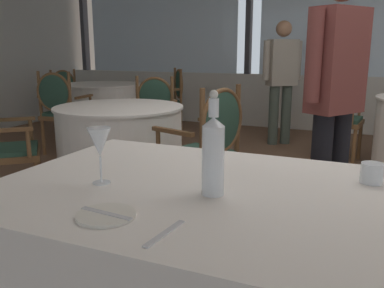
{
  "coord_description": "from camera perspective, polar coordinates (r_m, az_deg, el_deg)",
  "views": [
    {
      "loc": [
        0.27,
        -2.84,
        1.24
      ],
      "look_at": [
        -0.29,
        -1.56,
        0.92
      ],
      "focal_mm": 38.33,
      "sensor_mm": 36.0,
      "label": 1
    }
  ],
  "objects": [
    {
      "name": "dinner_fork",
      "position": [
        1.1,
        -3.82,
        -12.3
      ],
      "size": [
        0.04,
        0.18,
        0.0
      ],
      "primitive_type": "cube",
      "rotation": [
        0.0,
        0.0,
        1.47
      ],
      "color": "silver",
      "rests_on": "foreground_table"
    },
    {
      "name": "window_wall_far",
      "position": [
        6.59,
        21.62,
        10.81
      ],
      "size": [
        10.26,
        0.14,
        2.72
      ],
      "color": "beige",
      "rests_on": "ground_plane"
    },
    {
      "name": "dining_chair_1_0",
      "position": [
        2.91,
        2.27,
        0.03
      ],
      "size": [
        0.58,
        0.62,
        1.0
      ],
      "rotation": [
        0.0,
        0.0,
        9.12
      ],
      "color": "brown",
      "rests_on": "ground_plane"
    },
    {
      "name": "water_bottle",
      "position": [
        1.34,
        2.96,
        -1.32
      ],
      "size": [
        0.07,
        0.07,
        0.35
      ],
      "color": "white",
      "rests_on": "foreground_table"
    },
    {
      "name": "background_table_2",
      "position": [
        6.01,
        -12.4,
        4.54
      ],
      "size": [
        1.14,
        1.14,
        0.77
      ],
      "color": "white",
      "rests_on": "ground_plane"
    },
    {
      "name": "diner_person_0",
      "position": [
        5.52,
        12.37,
        9.24
      ],
      "size": [
        0.44,
        0.38,
        1.6
      ],
      "rotation": [
        0.0,
        0.0,
        5.37
      ],
      "color": "#424C42",
      "rests_on": "ground_plane"
    },
    {
      "name": "foreground_table",
      "position": [
        1.61,
        2.62,
        -19.17
      ],
      "size": [
        1.55,
        1.07,
        0.77
      ],
      "color": "white",
      "rests_on": "ground_plane"
    },
    {
      "name": "ground_plane",
      "position": [
        3.11,
        16.94,
        -11.08
      ],
      "size": [
        13.34,
        13.34,
        0.0
      ],
      "primitive_type": "plane",
      "color": "brown"
    },
    {
      "name": "dining_chair_2_0",
      "position": [
        5.13,
        -17.77,
        5.02
      ],
      "size": [
        0.58,
        0.52,
        1.0
      ],
      "rotation": [
        0.0,
        0.0,
        7.99
      ],
      "color": "brown",
      "rests_on": "ground_plane"
    },
    {
      "name": "diner_person_1",
      "position": [
        2.74,
        19.31,
        7.2
      ],
      "size": [
        0.36,
        0.46,
        1.74
      ],
      "rotation": [
        0.0,
        0.0,
        2.58
      ],
      "color": "black",
      "rests_on": "ground_plane"
    },
    {
      "name": "background_table_1",
      "position": [
        3.64,
        -9.9,
        -0.77
      ],
      "size": [
        1.1,
        1.1,
        0.77
      ],
      "color": "white",
      "rests_on": "ground_plane"
    },
    {
      "name": "dining_chair_0_2",
      "position": [
        4.87,
        19.0,
        4.21
      ],
      "size": [
        0.51,
        0.57,
        0.94
      ],
      "rotation": [
        0.0,
        0.0,
        12.46
      ],
      "color": "brown",
      "rests_on": "ground_plane"
    },
    {
      "name": "dining_chair_1_1",
      "position": [
        4.52,
        -5.58,
        4.35
      ],
      "size": [
        0.6,
        0.55,
        0.95
      ],
      "rotation": [
        0.0,
        0.0,
        11.21
      ],
      "color": "brown",
      "rests_on": "ground_plane"
    },
    {
      "name": "water_tumbler",
      "position": [
        1.62,
        23.76,
        -3.74
      ],
      "size": [
        0.08,
        0.08,
        0.07
      ],
      "primitive_type": "cylinder",
      "color": "white",
      "rests_on": "foreground_table"
    },
    {
      "name": "side_plate",
      "position": [
        1.23,
        -11.86,
        -9.65
      ],
      "size": [
        0.17,
        0.17,
        0.01
      ],
      "primitive_type": "cylinder",
      "color": "silver",
      "rests_on": "foreground_table"
    },
    {
      "name": "butter_knife",
      "position": [
        1.23,
        -11.88,
        -9.43
      ],
      "size": [
        0.18,
        0.04,
        0.0
      ],
      "primitive_type": "cube",
      "rotation": [
        0.0,
        0.0,
        -0.1
      ],
      "color": "silver",
      "rests_on": "foreground_table"
    },
    {
      "name": "dining_chair_2_2",
      "position": [
        6.85,
        -16.92,
        6.69
      ],
      "size": [
        0.6,
        0.64,
        0.93
      ],
      "rotation": [
        0.0,
        0.0,
        12.18
      ],
      "color": "brown",
      "rests_on": "ground_plane"
    },
    {
      "name": "wine_glass",
      "position": [
        1.49,
        -12.74,
        0.11
      ],
      "size": [
        0.09,
        0.09,
        0.2
      ],
      "color": "white",
      "rests_on": "foreground_table"
    },
    {
      "name": "dining_chair_2_1",
      "position": [
        6.1,
        -3.0,
        6.68
      ],
      "size": [
        0.65,
        0.66,
        0.97
      ],
      "rotation": [
        0.0,
        0.0,
        10.08
      ],
      "color": "brown",
      "rests_on": "ground_plane"
    }
  ]
}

